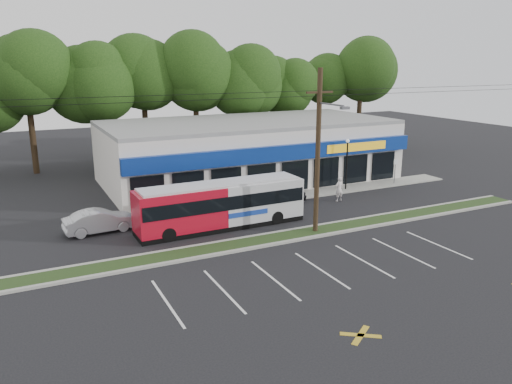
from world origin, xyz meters
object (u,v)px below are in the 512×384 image
at_px(utility_pole, 316,147).
at_px(car_dark, 278,194).
at_px(lamp_post, 347,158).
at_px(car_silver, 100,221).
at_px(pedestrian_b, 286,196).
at_px(sign_post, 395,167).
at_px(metrobus, 221,204).
at_px(pedestrian_a, 339,189).

height_order(utility_pole, car_dark, utility_pole).
relative_size(lamp_post, car_silver, 0.97).
xyz_separation_m(utility_pole, pedestrian_b, (1.22, 5.59, -4.53)).
bearing_deg(pedestrian_b, lamp_post, -140.43).
bearing_deg(sign_post, lamp_post, 177.42).
distance_m(lamp_post, metrobus, 13.61).
xyz_separation_m(utility_pole, metrobus, (-4.70, 3.57, -3.85)).
height_order(car_dark, pedestrian_a, pedestrian_a).
xyz_separation_m(metrobus, pedestrian_b, (5.92, 2.02, -0.68)).
bearing_deg(car_silver, sign_post, -90.32).
distance_m(metrobus, pedestrian_b, 6.29).
relative_size(utility_pole, pedestrian_b, 28.25).
xyz_separation_m(utility_pole, sign_post, (13.17, 7.65, -3.86)).
relative_size(lamp_post, pedestrian_b, 2.40).
height_order(sign_post, car_dark, sign_post).
bearing_deg(utility_pole, pedestrian_b, 77.67).
bearing_deg(utility_pole, sign_post, 30.15).
height_order(metrobus, pedestrian_b, metrobus).
relative_size(utility_pole, car_dark, 11.27).
height_order(utility_pole, metrobus, utility_pole).
relative_size(car_dark, pedestrian_b, 2.51).
relative_size(sign_post, car_dark, 0.50).
bearing_deg(car_dark, sign_post, -91.97).
xyz_separation_m(metrobus, car_dark, (5.86, 3.13, -0.81)).
height_order(sign_post, metrobus, metrobus).
bearing_deg(car_silver, metrobus, -113.24).
relative_size(metrobus, pedestrian_b, 6.24).
bearing_deg(car_dark, lamp_post, -86.97).
distance_m(lamp_post, pedestrian_b, 7.53).
xyz_separation_m(sign_post, pedestrian_a, (-7.46, -2.26, -0.62)).
distance_m(utility_pole, metrobus, 7.04).
bearing_deg(lamp_post, car_dark, -170.48).
height_order(utility_pole, car_silver, utility_pole).
relative_size(car_dark, pedestrian_a, 2.36).
height_order(utility_pole, sign_post, utility_pole).
height_order(metrobus, pedestrian_a, metrobus).
bearing_deg(metrobus, car_silver, 159.72).
xyz_separation_m(utility_pole, lamp_post, (8.17, 7.87, -2.74)).
bearing_deg(car_silver, lamp_post, -88.78).
distance_m(car_dark, pedestrian_a, 4.73).
distance_m(utility_pole, pedestrian_a, 9.03).
bearing_deg(car_dark, metrobus, 111.57).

